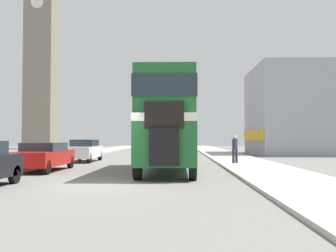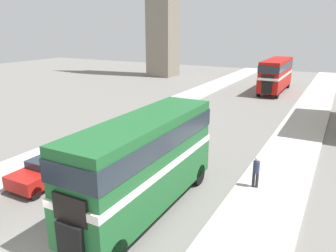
{
  "view_description": "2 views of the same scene",
  "coord_description": "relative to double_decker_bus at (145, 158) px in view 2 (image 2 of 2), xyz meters",
  "views": [
    {
      "loc": [
        2.66,
        -12.56,
        1.59
      ],
      "look_at": [
        2.12,
        5.28,
        2.17
      ],
      "focal_mm": 40.0,
      "sensor_mm": 36.0,
      "label": 1
    },
    {
      "loc": [
        9.25,
        -5.82,
        8.0
      ],
      "look_at": [
        0.0,
        11.3,
        2.1
      ],
      "focal_mm": 35.0,
      "sensor_mm": 36.0,
      "label": 2
    }
  ],
  "objects": [
    {
      "name": "double_decker_bus",
      "position": [
        0.0,
        0.0,
        0.0
      ],
      "size": [
        2.39,
        9.26,
        4.34
      ],
      "color": "#1E602D",
      "rests_on": "ground_plane"
    },
    {
      "name": "pedestrian_walking",
      "position": [
        3.83,
        4.41,
        -1.54
      ],
      "size": [
        0.33,
        0.33,
        1.63
      ],
      "color": "#282833",
      "rests_on": "sidewalk_right"
    },
    {
      "name": "car_parked_far",
      "position": [
        -5.88,
        7.25,
        -1.81
      ],
      "size": [
        1.67,
        4.14,
        1.49
      ],
      "color": "white",
      "rests_on": "ground_plane"
    },
    {
      "name": "bus_distant",
      "position": [
        -0.57,
        31.84,
        -0.12
      ],
      "size": [
        2.46,
        9.89,
        4.13
      ],
      "color": "#B2140F",
      "rests_on": "ground_plane"
    },
    {
      "name": "car_parked_mid",
      "position": [
        -6.05,
        0.13,
        -1.85
      ],
      "size": [
        1.84,
        4.44,
        1.37
      ],
      "color": "red",
      "rests_on": "ground_plane"
    }
  ]
}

